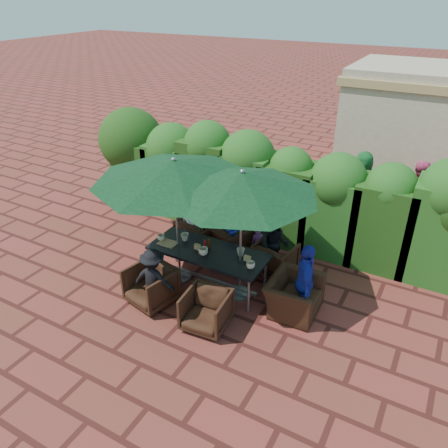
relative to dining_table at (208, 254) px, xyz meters
The scene contains 31 objects.
ground 0.69m from the dining_table, ahead, with size 80.00×80.00×0.00m, color maroon.
dining_table is the anchor object (origin of this frame).
umbrella_left 1.66m from the dining_table, behind, with size 2.88×2.88×2.46m.
umbrella_right 1.67m from the dining_table, ahead, with size 2.56×2.56×2.46m.
chair_far_left 1.24m from the dining_table, 128.56° to the left, with size 0.81×0.76×0.83m, color black.
chair_far_mid 1.10m from the dining_table, 95.04° to the left, with size 0.82×0.77×0.84m, color black.
chair_far_right 1.37m from the dining_table, 45.47° to the left, with size 0.71×0.67×0.73m, color black.
chair_near_left 1.16m from the dining_table, 123.51° to the right, with size 0.75×0.70×0.77m, color black.
chair_near_right 1.20m from the dining_table, 61.33° to the right, with size 0.71×0.66×0.73m, color black.
chair_end_right 1.69m from the dining_table, ahead, with size 0.96×0.63×0.84m, color black.
adult_far_left 1.19m from the dining_table, 133.48° to the left, with size 0.70×0.41×1.41m, color silver.
adult_far_mid 0.87m from the dining_table, 89.79° to the left, with size 0.46×0.38×1.29m, color #1D289E.
adult_far_right 1.33m from the dining_table, 47.98° to the left, with size 0.58×0.36×1.21m, color black.
adult_near_left 1.13m from the dining_table, 116.06° to the right, with size 0.74×0.34×1.16m, color black.
adult_end_right 1.85m from the dining_table, ahead, with size 0.81×0.41×1.39m, color #1D289E.
child_left 1.20m from the dining_table, 110.36° to the left, with size 0.27×0.22×0.74m, color #E65186.
child_right 1.26m from the dining_table, 66.89° to the left, with size 0.29×0.23×0.80m, color #A651B0.
pedestrian_a 4.62m from the dining_table, 68.18° to the left, with size 1.52×0.54×1.62m, color green.
pedestrian_b 5.25m from the dining_table, 55.97° to the left, with size 0.77×0.47×1.60m, color #E65186.
pedestrian_c 5.67m from the dining_table, 51.62° to the left, with size 1.07×0.49×1.67m, color gray.
cup_a 0.99m from the dining_table, behind, with size 0.14×0.14×0.11m, color beige.
cup_b 0.61m from the dining_table, 169.30° to the left, with size 0.15×0.15×0.14m, color beige.
cup_c 0.21m from the dining_table, 93.44° to the right, with size 0.18×0.18×0.14m, color beige.
cup_d 0.62m from the dining_table, 14.71° to the left, with size 0.15×0.15×0.14m, color beige.
cup_e 0.94m from the dining_table, ahead, with size 0.15×0.15×0.12m, color beige.
ketchup_bottle 0.19m from the dining_table, 156.32° to the left, with size 0.04×0.04×0.17m, color #B20C0A.
sauce_bottle 0.20m from the dining_table, 112.98° to the left, with size 0.04×0.04×0.17m, color #4C230C.
serving_tray 0.81m from the dining_table, 169.39° to the right, with size 0.35×0.25×0.02m, color #AA8052.
number_block_left 0.24m from the dining_table, 166.76° to the right, with size 0.12×0.06×0.10m, color tan.
number_block_right 0.78m from the dining_table, ahead, with size 0.12×0.06×0.10m, color tan.
hedge_wall 2.40m from the dining_table, 89.69° to the left, with size 9.10×1.60×2.42m.
Camera 1 is at (3.38, -5.76, 5.00)m, focal length 35.00 mm.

